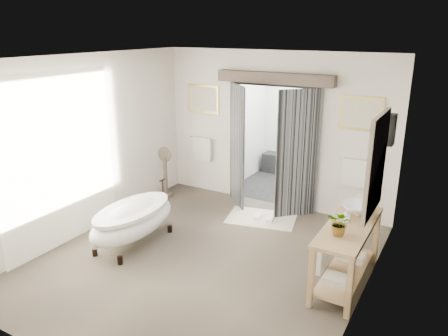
{
  "coord_description": "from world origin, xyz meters",
  "views": [
    {
      "loc": [
        3.11,
        -4.85,
        3.28
      ],
      "look_at": [
        0.0,
        0.6,
        1.25
      ],
      "focal_mm": 35.0,
      "sensor_mm": 36.0,
      "label": 1
    }
  ],
  "objects_px": {
    "rug": "(261,218)",
    "basin": "(358,209)",
    "vanity": "(345,249)",
    "clawfoot_tub": "(133,220)"
  },
  "relations": [
    {
      "from": "clawfoot_tub",
      "to": "vanity",
      "type": "distance_m",
      "value": 3.22
    },
    {
      "from": "basin",
      "to": "vanity",
      "type": "bearing_deg",
      "value": -87.06
    },
    {
      "from": "clawfoot_tub",
      "to": "rug",
      "type": "bearing_deg",
      "value": 53.71
    },
    {
      "from": "basin",
      "to": "clawfoot_tub",
      "type": "bearing_deg",
      "value": -155.38
    },
    {
      "from": "vanity",
      "to": "rug",
      "type": "bearing_deg",
      "value": 143.76
    },
    {
      "from": "clawfoot_tub",
      "to": "rug",
      "type": "distance_m",
      "value": 2.33
    },
    {
      "from": "vanity",
      "to": "basin",
      "type": "height_order",
      "value": "basin"
    },
    {
      "from": "rug",
      "to": "clawfoot_tub",
      "type": "bearing_deg",
      "value": -126.29
    },
    {
      "from": "clawfoot_tub",
      "to": "vanity",
      "type": "height_order",
      "value": "vanity"
    },
    {
      "from": "rug",
      "to": "basin",
      "type": "distance_m",
      "value": 2.27
    }
  ]
}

